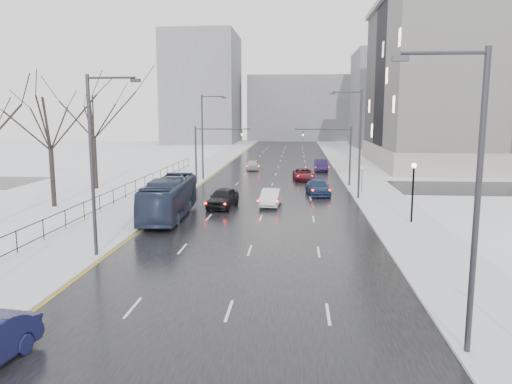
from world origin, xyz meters
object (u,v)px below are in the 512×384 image
(streetlight_r_mid, at_px, (358,139))
(mast_signal_left, at_px, (205,148))
(tree_park_e, at_px, (97,189))
(no_uturn_sign, at_px, (362,170))
(sedan_right_distant, at_px, (321,165))
(sedan_right_cross, at_px, (303,174))
(sedan_center_near, at_px, (223,198))
(sedan_right_far, at_px, (318,187))
(streetlight_l_near, at_px, (96,157))
(streetlight_l_far, at_px, (204,133))
(lamppost_r_mid, at_px, (413,184))
(streetlight_r_near, at_px, (471,189))
(mast_signal_right, at_px, (340,149))
(tree_park_d, at_px, (55,208))
(bus, at_px, (169,198))
(sedan_center_far, at_px, (252,165))
(sedan_right_near, at_px, (271,197))

(streetlight_r_mid, height_order, mast_signal_left, streetlight_r_mid)
(tree_park_e, xyz_separation_m, no_uturn_sign, (27.40, 0.00, 2.30))
(sedan_right_distant, bearing_deg, sedan_right_cross, -106.27)
(no_uturn_sign, bearing_deg, mast_signal_left, 166.40)
(sedan_center_near, bearing_deg, sedan_right_far, 48.41)
(streetlight_l_near, distance_m, sedan_right_cross, 35.13)
(streetlight_l_far, relative_size, lamppost_r_mid, 2.34)
(streetlight_l_far, height_order, sedan_right_far, streetlight_l_far)
(streetlight_r_near, xyz_separation_m, mast_signal_right, (-0.84, 38.00, -1.51))
(mast_signal_right, distance_m, no_uturn_sign, 4.77)
(sedan_center_near, bearing_deg, no_uturn_sign, 42.12)
(no_uturn_sign, xyz_separation_m, sedan_center_near, (-12.70, -9.00, -1.43))
(tree_park_d, relative_size, streetlight_l_near, 1.25)
(streetlight_l_near, bearing_deg, bus, 83.80)
(streetlight_l_far, relative_size, sedan_center_far, 2.47)
(tree_park_d, distance_m, sedan_right_distant, 36.87)
(sedan_center_near, bearing_deg, sedan_right_distant, 77.46)
(sedan_center_near, bearing_deg, lamppost_r_mid, -12.23)
(sedan_right_distant, bearing_deg, sedan_center_near, -110.55)
(bus, distance_m, sedan_right_cross, 24.42)
(tree_park_d, xyz_separation_m, sedan_right_far, (22.57, 8.35, 0.76))
(no_uturn_sign, bearing_deg, sedan_right_far, -159.53)
(tree_park_d, xyz_separation_m, sedan_center_near, (14.30, 1.00, 0.87))
(streetlight_l_near, distance_m, sedan_right_near, 18.96)
(streetlight_l_far, distance_m, sedan_right_cross, 12.67)
(lamppost_r_mid, distance_m, sedan_center_far, 36.06)
(tree_park_d, xyz_separation_m, sedan_right_distant, (23.82, 28.14, 0.83))
(tree_park_d, height_order, streetlight_l_far, streetlight_l_far)
(no_uturn_sign, bearing_deg, bus, -140.70)
(streetlight_r_near, height_order, sedan_center_near, streetlight_r_near)
(bus, bearing_deg, mast_signal_right, 47.72)
(tree_park_d, distance_m, sedan_center_far, 32.29)
(streetlight_l_near, bearing_deg, streetlight_r_mid, 50.76)
(streetlight_l_near, relative_size, lamppost_r_mid, 2.34)
(streetlight_l_far, xyz_separation_m, sedan_right_distant, (14.18, 10.14, -4.79))
(tree_park_e, relative_size, lamppost_r_mid, 3.15)
(tree_park_e, xyz_separation_m, bus, (11.20, -13.26, 1.54))
(lamppost_r_mid, height_order, bus, lamppost_r_mid)
(tree_park_e, distance_m, sedan_center_far, 23.99)
(sedan_right_cross, bearing_deg, sedan_center_near, -116.62)
(sedan_center_near, relative_size, sedan_center_far, 1.21)
(mast_signal_right, bearing_deg, bus, -129.70)
(lamppost_r_mid, xyz_separation_m, bus, (-18.00, 0.74, -1.41))
(sedan_center_far, bearing_deg, sedan_center_near, -98.00)
(sedan_center_near, xyz_separation_m, sedan_center_far, (0.00, 27.95, -0.14))
(mast_signal_right, relative_size, sedan_right_cross, 1.32)
(streetlight_l_near, bearing_deg, streetlight_r_near, -31.48)
(tree_park_e, bearing_deg, sedan_center_near, -31.49)
(tree_park_d, bearing_deg, mast_signal_right, 29.12)
(mast_signal_left, xyz_separation_m, no_uturn_sign, (16.53, -4.00, -1.81))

